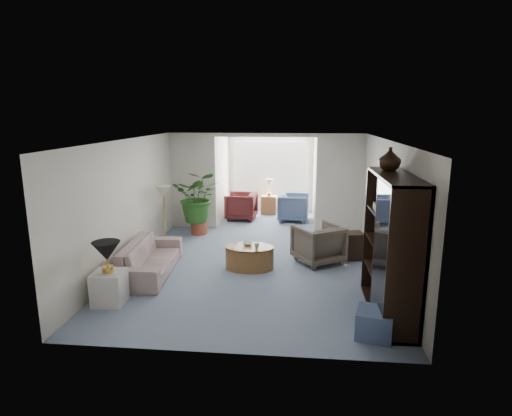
# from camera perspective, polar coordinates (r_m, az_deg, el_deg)

# --- Properties ---
(floor) EXTENTS (6.00, 6.00, 0.00)m
(floor) POSITION_cam_1_polar(r_m,az_deg,el_deg) (8.42, -0.41, -8.22)
(floor) COLOR #7D8DA5
(floor) RESTS_ON ground
(sunroom_floor) EXTENTS (2.60, 2.60, 0.00)m
(sunroom_floor) POSITION_cam_1_polar(r_m,az_deg,el_deg) (12.32, 1.60, -1.48)
(sunroom_floor) COLOR #7D8DA5
(sunroom_floor) RESTS_ON ground
(back_pier_left) EXTENTS (1.20, 0.12, 2.50)m
(back_pier_left) POSITION_cam_1_polar(r_m,az_deg,el_deg) (11.30, -8.43, 3.58)
(back_pier_left) COLOR silver
(back_pier_left) RESTS_ON ground
(back_pier_right) EXTENTS (1.20, 0.12, 2.50)m
(back_pier_right) POSITION_cam_1_polar(r_m,az_deg,el_deg) (11.02, 11.15, 3.25)
(back_pier_right) COLOR silver
(back_pier_right) RESTS_ON ground
(back_header) EXTENTS (2.60, 0.12, 0.10)m
(back_header) POSITION_cam_1_polar(r_m,az_deg,el_deg) (10.87, 1.26, 9.72)
(back_header) COLOR silver
(back_header) RESTS_ON back_pier_left
(window_pane) EXTENTS (2.20, 0.02, 1.50)m
(window_pane) POSITION_cam_1_polar(r_m,az_deg,el_deg) (13.13, 1.98, 5.60)
(window_pane) COLOR white
(window_blinds) EXTENTS (2.20, 0.02, 1.50)m
(window_blinds) POSITION_cam_1_polar(r_m,az_deg,el_deg) (13.10, 1.97, 5.59)
(window_blinds) COLOR white
(framed_picture) EXTENTS (0.04, 0.50, 0.40)m
(framed_picture) POSITION_cam_1_polar(r_m,az_deg,el_deg) (8.00, 17.32, 2.74)
(framed_picture) COLOR #B0A88D
(sofa) EXTENTS (0.95, 2.14, 0.61)m
(sofa) POSITION_cam_1_polar(r_m,az_deg,el_deg) (8.38, -13.97, -6.48)
(sofa) COLOR #B3A897
(sofa) RESTS_ON ground
(end_table) EXTENTS (0.51, 0.51, 0.53)m
(end_table) POSITION_cam_1_polar(r_m,az_deg,el_deg) (7.31, -19.01, -10.04)
(end_table) COLOR silver
(end_table) RESTS_ON ground
(table_lamp) EXTENTS (0.44, 0.44, 0.30)m
(table_lamp) POSITION_cam_1_polar(r_m,az_deg,el_deg) (7.10, -19.36, -5.46)
(table_lamp) COLOR black
(table_lamp) RESTS_ON end_table
(floor_lamp) EXTENTS (0.36, 0.36, 0.28)m
(floor_lamp) POSITION_cam_1_polar(r_m,az_deg,el_deg) (9.86, -12.30, 2.13)
(floor_lamp) COLOR beige
(floor_lamp) RESTS_ON ground
(coffee_table) EXTENTS (1.08, 1.08, 0.45)m
(coffee_table) POSITION_cam_1_polar(r_m,az_deg,el_deg) (8.40, -0.87, -6.63)
(coffee_table) COLOR olive
(coffee_table) RESTS_ON ground
(coffee_bowl) EXTENTS (0.22, 0.22, 0.05)m
(coffee_bowl) POSITION_cam_1_polar(r_m,az_deg,el_deg) (8.42, -1.14, -4.80)
(coffee_bowl) COLOR silver
(coffee_bowl) RESTS_ON coffee_table
(coffee_cup) EXTENTS (0.12, 0.12, 0.09)m
(coffee_cup) POSITION_cam_1_polar(r_m,az_deg,el_deg) (8.20, 0.09, -5.10)
(coffee_cup) COLOR beige
(coffee_cup) RESTS_ON coffee_table
(wingback_chair) EXTENTS (1.17, 1.18, 0.79)m
(wingback_chair) POSITION_cam_1_polar(r_m,az_deg,el_deg) (8.78, 8.31, -4.76)
(wingback_chair) COLOR #635A4E
(wingback_chair) RESTS_ON ground
(side_table_dark) EXTENTS (0.53, 0.46, 0.56)m
(side_table_dark) POSITION_cam_1_polar(r_m,az_deg,el_deg) (9.16, 12.61, -4.94)
(side_table_dark) COLOR black
(side_table_dark) RESTS_ON ground
(entertainment_cabinet) EXTENTS (0.51, 1.92, 2.13)m
(entertainment_cabinet) POSITION_cam_1_polar(r_m,az_deg,el_deg) (6.63, 17.62, -4.91)
(entertainment_cabinet) COLOR black
(entertainment_cabinet) RESTS_ON ground
(cabinet_urn) EXTENTS (0.34, 0.34, 0.35)m
(cabinet_urn) POSITION_cam_1_polar(r_m,az_deg,el_deg) (6.86, 17.46, 6.29)
(cabinet_urn) COLOR black
(cabinet_urn) RESTS_ON entertainment_cabinet
(ottoman) EXTENTS (0.58, 0.58, 0.38)m
(ottoman) POSITION_cam_1_polar(r_m,az_deg,el_deg) (6.22, 15.57, -14.66)
(ottoman) COLOR #4A5A7F
(ottoman) RESTS_ON ground
(plant_pot) EXTENTS (0.40, 0.40, 0.32)m
(plant_pot) POSITION_cam_1_polar(r_m,az_deg,el_deg) (10.88, -7.63, -2.62)
(plant_pot) COLOR brown
(plant_pot) RESTS_ON ground
(house_plant) EXTENTS (1.16, 1.01, 1.29)m
(house_plant) POSITION_cam_1_polar(r_m,az_deg,el_deg) (10.70, -7.75, 1.54)
(house_plant) COLOR #295A1F
(house_plant) RESTS_ON plant_pot
(sunroom_chair_blue) EXTENTS (0.89, 0.87, 0.76)m
(sunroom_chair_blue) POSITION_cam_1_polar(r_m,az_deg,el_deg) (12.11, 5.06, 0.08)
(sunroom_chair_blue) COLOR #4A5A7F
(sunroom_chair_blue) RESTS_ON ground
(sunroom_chair_maroon) EXTENTS (0.90, 0.88, 0.77)m
(sunroom_chair_maroon) POSITION_cam_1_polar(r_m,az_deg,el_deg) (12.21, -1.99, 0.24)
(sunroom_chair_maroon) COLOR #5A1E1F
(sunroom_chair_maroon) RESTS_ON ground
(sunroom_table) EXTENTS (0.48, 0.38, 0.56)m
(sunroom_table) POSITION_cam_1_polar(r_m,az_deg,el_deg) (12.89, 1.76, 0.42)
(sunroom_table) COLOR olive
(sunroom_table) RESTS_ON ground
(shelf_clutter) EXTENTS (0.30, 1.24, 1.06)m
(shelf_clutter) POSITION_cam_1_polar(r_m,az_deg,el_deg) (6.60, 17.22, -5.73)
(shelf_clutter) COLOR black
(shelf_clutter) RESTS_ON entertainment_cabinet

